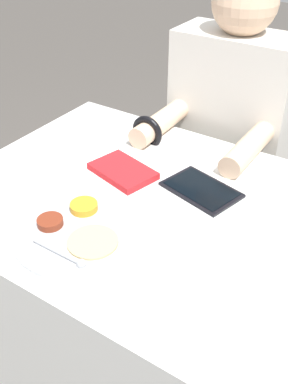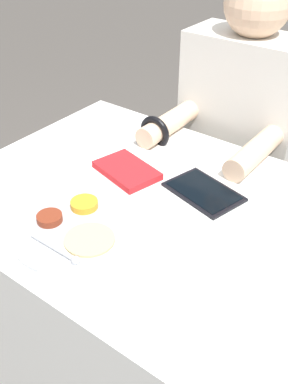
% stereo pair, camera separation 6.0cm
% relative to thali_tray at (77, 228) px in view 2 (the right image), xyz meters
% --- Properties ---
extents(ground_plane, '(12.00, 12.00, 0.00)m').
position_rel_thali_tray_xyz_m(ground_plane, '(0.08, 0.21, -0.79)').
color(ground_plane, '#4C4742').
extents(dining_table, '(1.11, 0.82, 0.78)m').
position_rel_thali_tray_xyz_m(dining_table, '(0.08, 0.21, -0.40)').
color(dining_table, silver).
rests_on(dining_table, ground_plane).
extents(thali_tray, '(0.32, 0.32, 0.03)m').
position_rel_thali_tray_xyz_m(thali_tray, '(0.00, 0.00, 0.00)').
color(thali_tray, '#B7BABF').
rests_on(thali_tray, dining_table).
extents(red_notebook, '(0.21, 0.16, 0.02)m').
position_rel_thali_tray_xyz_m(red_notebook, '(-0.06, 0.27, 0.00)').
color(red_notebook, silver).
rests_on(red_notebook, dining_table).
extents(tablet_device, '(0.23, 0.18, 0.01)m').
position_rel_thali_tray_xyz_m(tablet_device, '(0.17, 0.32, -0.00)').
color(tablet_device, black).
rests_on(tablet_device, dining_table).
extents(person_diner, '(0.42, 0.48, 1.28)m').
position_rel_thali_tray_xyz_m(person_diner, '(0.04, 0.78, -0.18)').
color(person_diner, black).
rests_on(person_diner, ground_plane).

